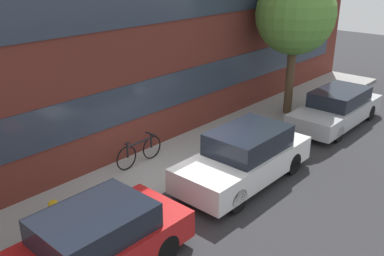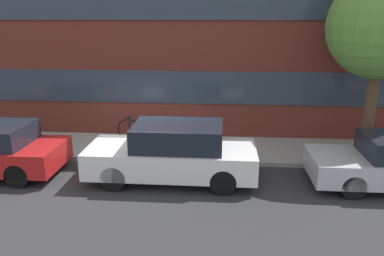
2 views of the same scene
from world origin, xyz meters
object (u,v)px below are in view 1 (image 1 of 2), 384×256
object	(u,v)px
street_tree	(295,15)
parked_car_white	(245,157)
parked_car_silver	(337,108)
parked_car_red	(91,245)
fire_hydrant	(55,216)
bicycle	(140,151)

from	to	relation	value
street_tree	parked_car_white	bearing A→B (deg)	-161.31
parked_car_white	parked_car_silver	xyz separation A→B (m)	(5.77, 0.00, -0.08)
parked_car_red	street_tree	size ratio (longest dim) A/B	0.79
parked_car_red	fire_hydrant	bearing A→B (deg)	-97.11
parked_car_silver	fire_hydrant	size ratio (longest dim) A/B	5.70
parked_car_red	fire_hydrant	xyz separation A→B (m)	(0.20, 1.64, -0.16)
parked_car_white	street_tree	distance (m)	6.54
parked_car_white	street_tree	world-z (taller)	street_tree
parked_car_red	parked_car_white	world-z (taller)	parked_car_white
fire_hydrant	bicycle	world-z (taller)	bicycle
bicycle	street_tree	world-z (taller)	street_tree
parked_car_white	fire_hydrant	size ratio (longest dim) A/B	5.43
parked_car_red	street_tree	bearing A→B (deg)	-170.04
parked_car_white	parked_car_red	bearing A→B (deg)	0.00
fire_hydrant	street_tree	world-z (taller)	street_tree
parked_car_silver	fire_hydrant	bearing A→B (deg)	-8.76
parked_car_white	street_tree	size ratio (longest dim) A/B	0.83
fire_hydrant	street_tree	bearing A→B (deg)	1.16
parked_car_white	bicycle	bearing A→B (deg)	-63.52
bicycle	parked_car_white	bearing A→B (deg)	-64.07
bicycle	street_tree	size ratio (longest dim) A/B	0.33
bicycle	parked_car_red	bearing A→B (deg)	-143.58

